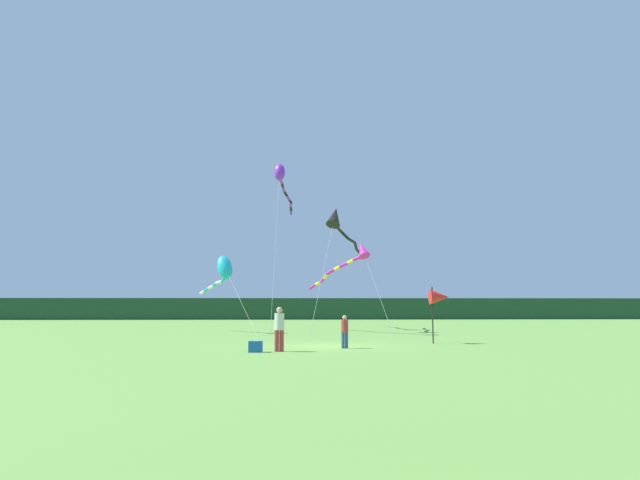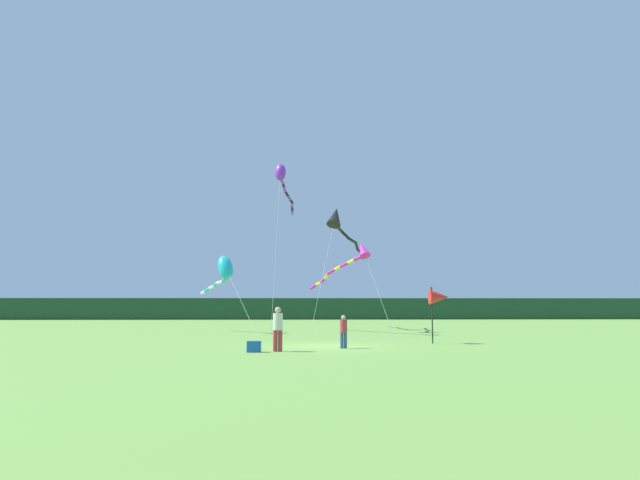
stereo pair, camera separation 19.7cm
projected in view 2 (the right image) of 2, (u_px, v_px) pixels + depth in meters
ground_plane at (325, 346)px, 24.07m from camera, size 120.00×120.00×0.00m
distant_treeline at (308, 309)px, 68.88m from camera, size 108.00×2.40×2.58m
person_adult at (278, 327)px, 21.41m from camera, size 0.37×0.37×1.69m
person_child at (344, 330)px, 22.96m from camera, size 0.29×0.29×1.34m
cooler_box at (254, 347)px, 21.05m from camera, size 0.52×0.37×0.41m
banner_flag_pole at (439, 297)px, 25.97m from camera, size 0.90×0.70×2.60m
kite_purple at (282, 179)px, 42.35m from camera, size 1.39×11.00×12.33m
kite_magenta at (351, 259)px, 35.16m from camera, size 4.47×9.34×5.71m
kite_black at (339, 222)px, 38.03m from camera, size 4.55×10.35×8.51m
kite_cyan at (224, 270)px, 35.98m from camera, size 4.49×7.19×5.10m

